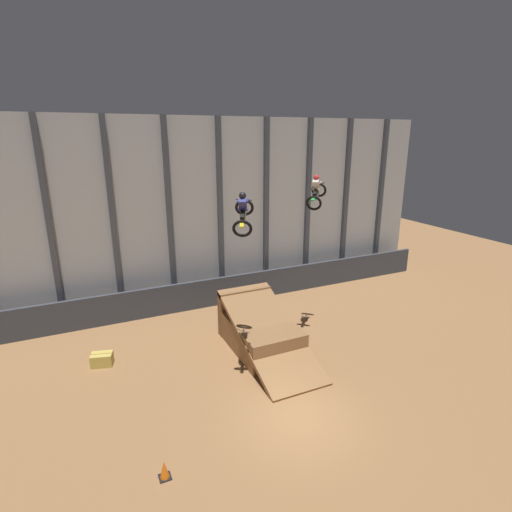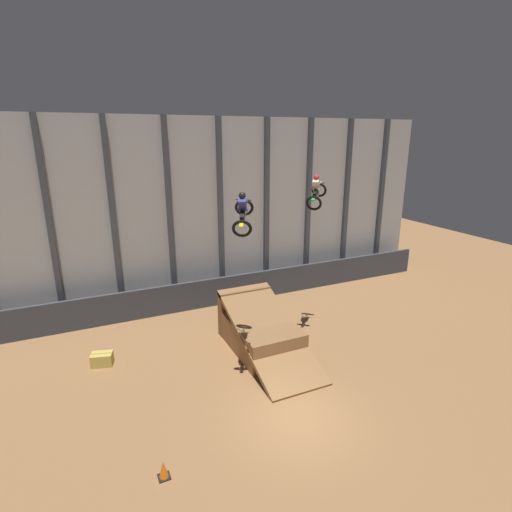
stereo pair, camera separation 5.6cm
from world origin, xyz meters
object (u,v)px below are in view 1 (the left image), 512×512
object	(u,v)px
dirt_ramp	(259,330)
traffic_cone_near_ramp	(164,470)
rider_bike_right_air	(316,192)
rider_bike_left_air	(243,213)
hay_bale_trackside	(102,359)

from	to	relation	value
dirt_ramp	traffic_cone_near_ramp	bearing A→B (deg)	-135.18
rider_bike_right_air	traffic_cone_near_ramp	size ratio (longest dim) A/B	2.96
rider_bike_right_air	traffic_cone_near_ramp	world-z (taller)	rider_bike_right_air
rider_bike_right_air	traffic_cone_near_ramp	bearing A→B (deg)	-103.09
rider_bike_left_air	traffic_cone_near_ramp	world-z (taller)	rider_bike_left_air
rider_bike_right_air	hay_bale_trackside	size ratio (longest dim) A/B	1.67
traffic_cone_near_ramp	hay_bale_trackside	distance (m)	7.31
traffic_cone_near_ramp	hay_bale_trackside	xyz separation A→B (m)	(-1.16, 7.21, -0.00)
rider_bike_left_air	dirt_ramp	bearing A→B (deg)	78.71
dirt_ramp	traffic_cone_near_ramp	world-z (taller)	dirt_ramp
rider_bike_left_air	traffic_cone_near_ramp	xyz separation A→B (m)	(-4.16, -3.66, -6.73)
traffic_cone_near_ramp	dirt_ramp	bearing A→B (deg)	44.82
rider_bike_left_air	hay_bale_trackside	size ratio (longest dim) A/B	1.80
rider_bike_right_air	hay_bale_trackside	world-z (taller)	rider_bike_right_air
rider_bike_left_air	hay_bale_trackside	bearing A→B (deg)	173.11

